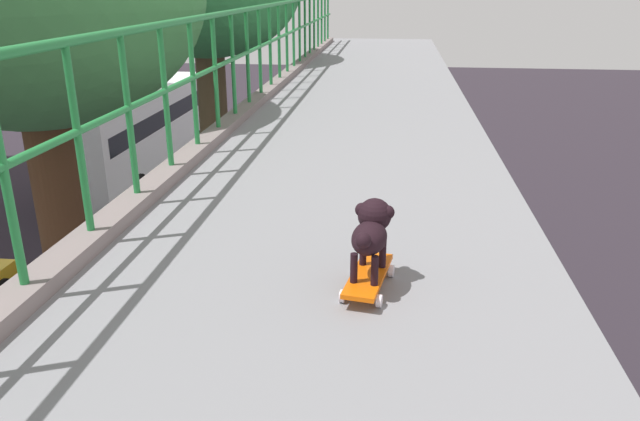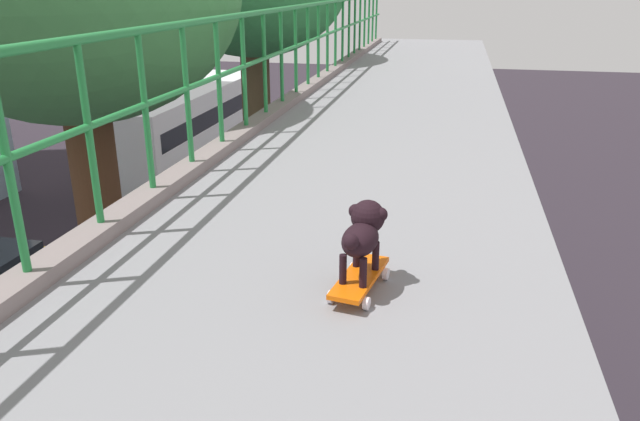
# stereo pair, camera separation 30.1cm
# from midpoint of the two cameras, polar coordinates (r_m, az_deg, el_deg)

# --- Properties ---
(car_red_taxi_seventh) EXTENTS (1.88, 4.01, 1.66)m
(car_red_taxi_seventh) POSITION_cam_midpoint_polar(r_m,az_deg,el_deg) (17.56, -17.25, -3.97)
(car_red_taxi_seventh) COLOR red
(car_red_taxi_seventh) RESTS_ON ground
(city_bus) EXTENTS (2.78, 11.49, 3.52)m
(city_bus) POSITION_cam_midpoint_polar(r_m,az_deg,el_deg) (26.99, -17.08, 7.41)
(city_bus) COLOR white
(city_bus) RESTS_ON ground
(roadside_tree_mid) EXTENTS (3.77, 3.77, 9.13)m
(roadside_tree_mid) POSITION_cam_midpoint_polar(r_m,az_deg,el_deg) (7.58, -26.64, 16.54)
(roadside_tree_mid) COLOR brown
(roadside_tree_mid) RESTS_ON ground
(toy_skateboard) EXTENTS (0.26, 0.53, 0.09)m
(toy_skateboard) POSITION_cam_midpoint_polar(r_m,az_deg,el_deg) (3.06, 1.71, -6.24)
(toy_skateboard) COLOR #EC5C09
(toy_skateboard) RESTS_ON overpass_deck
(small_dog) EXTENTS (0.22, 0.41, 0.36)m
(small_dog) POSITION_cam_midpoint_polar(r_m,az_deg,el_deg) (2.99, 1.95, -1.81)
(small_dog) COLOR black
(small_dog) RESTS_ON toy_skateboard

